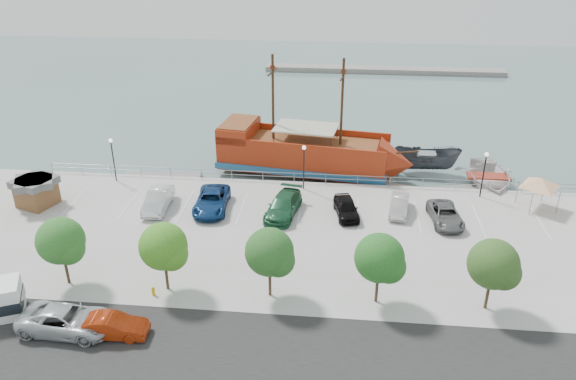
# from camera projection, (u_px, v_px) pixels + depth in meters

# --- Properties ---
(ground) EXTENTS (160.00, 160.00, 0.00)m
(ground) POSITION_uv_depth(u_px,v_px,m) (298.00, 233.00, 46.78)
(ground) COLOR slate
(street) EXTENTS (100.00, 8.00, 0.04)m
(street) POSITION_uv_depth(u_px,v_px,m) (274.00, 359.00, 32.03)
(street) COLOR black
(street) RESTS_ON land_slab
(sidewalk) EXTENTS (100.00, 4.00, 0.05)m
(sidewalk) POSITION_uv_depth(u_px,v_px,m) (285.00, 296.00, 37.39)
(sidewalk) COLOR #A3A3A3
(sidewalk) RESTS_ON land_slab
(seawall_railing) EXTENTS (50.00, 0.06, 1.00)m
(seawall_railing) POSITION_uv_depth(u_px,v_px,m) (305.00, 178.00, 53.08)
(seawall_railing) COLOR gray
(seawall_railing) RESTS_ON land_slab
(far_shore) EXTENTS (40.00, 3.00, 0.80)m
(far_shore) POSITION_uv_depth(u_px,v_px,m) (384.00, 70.00, 94.88)
(far_shore) COLOR gray
(far_shore) RESTS_ON ground
(pirate_ship) EXTENTS (20.14, 8.12, 12.55)m
(pirate_ship) POSITION_uv_depth(u_px,v_px,m) (318.00, 155.00, 56.58)
(pirate_ship) COLOR #98270E
(pirate_ship) RESTS_ON ground
(patrol_boat) EXTENTS (6.94, 3.11, 2.61)m
(patrol_boat) POSITION_uv_depth(u_px,v_px,m) (426.00, 162.00, 57.14)
(patrol_boat) COLOR #393C42
(patrol_boat) RESTS_ON ground
(speedboat) EXTENTS (5.86, 8.13, 1.67)m
(speedboat) POSITION_uv_depth(u_px,v_px,m) (488.00, 179.00, 54.47)
(speedboat) COLOR silver
(speedboat) RESTS_ON ground
(dock_west) EXTENTS (7.90, 2.58, 0.45)m
(dock_west) POSITION_uv_depth(u_px,v_px,m) (162.00, 178.00, 56.20)
(dock_west) COLOR gray
(dock_west) RESTS_ON ground
(dock_mid) EXTENTS (7.48, 3.82, 0.41)m
(dock_mid) POSITION_uv_depth(u_px,v_px,m) (378.00, 187.00, 54.28)
(dock_mid) COLOR gray
(dock_mid) RESTS_ON ground
(dock_east) EXTENTS (7.09, 3.39, 0.39)m
(dock_east) POSITION_uv_depth(u_px,v_px,m) (463.00, 191.00, 53.57)
(dock_east) COLOR slate
(dock_east) RESTS_ON ground
(shed) EXTENTS (3.90, 3.90, 2.51)m
(shed) POSITION_uv_depth(u_px,v_px,m) (36.00, 191.00, 48.68)
(shed) COLOR brown
(shed) RESTS_ON land_slab
(canopy_tent) EXTENTS (4.61, 4.61, 3.25)m
(canopy_tent) POSITION_uv_depth(u_px,v_px,m) (541.00, 178.00, 47.56)
(canopy_tent) COLOR slate
(canopy_tent) RESTS_ON land_slab
(street_van) EXTENTS (5.92, 2.94, 1.61)m
(street_van) POSITION_uv_depth(u_px,v_px,m) (67.00, 320.00, 33.93)
(street_van) COLOR #B3B8BB
(street_van) RESTS_ON street
(street_sedan) EXTENTS (4.35, 1.68, 1.41)m
(street_sedan) POSITION_uv_depth(u_px,v_px,m) (112.00, 326.00, 33.57)
(street_sedan) COLOR #98270A
(street_sedan) RESTS_ON street
(fire_hydrant) EXTENTS (0.23, 0.23, 0.67)m
(fire_hydrant) POSITION_uv_depth(u_px,v_px,m) (153.00, 291.00, 37.31)
(fire_hydrant) COLOR #E49800
(fire_hydrant) RESTS_ON sidewalk
(lamp_post_left) EXTENTS (0.36, 0.36, 4.28)m
(lamp_post_left) POSITION_uv_depth(u_px,v_px,m) (112.00, 152.00, 52.47)
(lamp_post_left) COLOR black
(lamp_post_left) RESTS_ON land_slab
(lamp_post_mid) EXTENTS (0.36, 0.36, 4.28)m
(lamp_post_mid) POSITION_uv_depth(u_px,v_px,m) (304.00, 160.00, 50.86)
(lamp_post_mid) COLOR black
(lamp_post_mid) RESTS_ON land_slab
(lamp_post_right) EXTENTS (0.36, 0.36, 4.28)m
(lamp_post_right) POSITION_uv_depth(u_px,v_px,m) (485.00, 167.00, 49.43)
(lamp_post_right) COLOR black
(lamp_post_right) RESTS_ON land_slab
(tree_b) EXTENTS (3.30, 3.20, 5.00)m
(tree_b) POSITION_uv_depth(u_px,v_px,m) (62.00, 243.00, 37.22)
(tree_b) COLOR #473321
(tree_b) RESTS_ON sidewalk
(tree_c) EXTENTS (3.30, 3.20, 5.00)m
(tree_c) POSITION_uv_depth(u_px,v_px,m) (165.00, 248.00, 36.59)
(tree_c) COLOR #473321
(tree_c) RESTS_ON sidewalk
(tree_d) EXTENTS (3.30, 3.20, 5.00)m
(tree_d) POSITION_uv_depth(u_px,v_px,m) (272.00, 254.00, 35.96)
(tree_d) COLOR #473321
(tree_d) RESTS_ON sidewalk
(tree_e) EXTENTS (3.30, 3.20, 5.00)m
(tree_e) POSITION_uv_depth(u_px,v_px,m) (382.00, 260.00, 35.34)
(tree_e) COLOR #473321
(tree_e) RESTS_ON sidewalk
(tree_f) EXTENTS (3.30, 3.20, 5.00)m
(tree_f) POSITION_uv_depth(u_px,v_px,m) (496.00, 266.00, 34.71)
(tree_f) COLOR #473321
(tree_f) RESTS_ON sidewalk
(parked_car_b) EXTENTS (1.95, 5.11, 1.66)m
(parked_car_b) POSITION_uv_depth(u_px,v_px,m) (158.00, 200.00, 48.29)
(parked_car_b) COLOR silver
(parked_car_b) RESTS_ON land_slab
(parked_car_c) EXTENTS (3.02, 5.93, 1.61)m
(parked_car_c) POSITION_uv_depth(u_px,v_px,m) (212.00, 201.00, 48.19)
(parked_car_c) COLOR navy
(parked_car_c) RESTS_ON land_slab
(parked_car_d) EXTENTS (3.20, 5.92, 1.63)m
(parked_car_d) POSITION_uv_depth(u_px,v_px,m) (283.00, 206.00, 47.33)
(parked_car_d) COLOR #1E5633
(parked_car_d) RESTS_ON land_slab
(parked_car_e) EXTENTS (2.55, 4.62, 1.49)m
(parked_car_e) POSITION_uv_depth(u_px,v_px,m) (346.00, 208.00, 47.17)
(parked_car_e) COLOR black
(parked_car_e) RESTS_ON land_slab
(parked_car_f) EXTENTS (2.04, 4.36, 1.38)m
(parked_car_f) POSITION_uv_depth(u_px,v_px,m) (399.00, 205.00, 47.64)
(parked_car_f) COLOR beige
(parked_car_f) RESTS_ON land_slab
(parked_car_g) EXTENTS (2.77, 5.16, 1.38)m
(parked_car_g) POSITION_uv_depth(u_px,v_px,m) (445.00, 215.00, 46.13)
(parked_car_g) COLOR #5F5F5F
(parked_car_g) RESTS_ON land_slab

